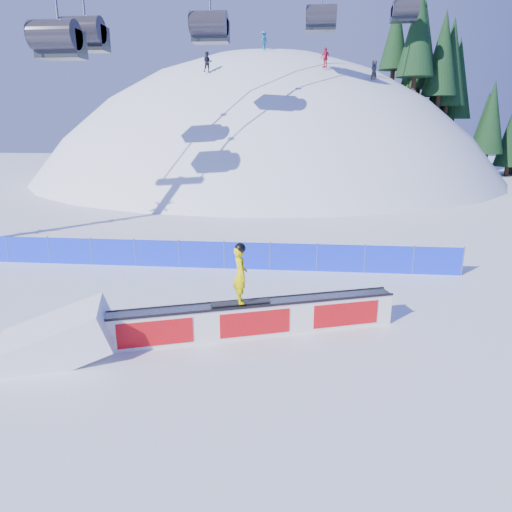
# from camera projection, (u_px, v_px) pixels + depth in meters

# --- Properties ---
(ground) EXTENTS (160.00, 160.00, 0.00)m
(ground) POSITION_uv_depth(u_px,v_px,m) (175.00, 307.00, 15.75)
(ground) COLOR white
(ground) RESTS_ON ground
(snow_hill) EXTENTS (64.00, 64.00, 64.00)m
(snow_hill) POSITION_uv_depth(u_px,v_px,m) (265.00, 311.00, 60.92)
(snow_hill) COLOR white
(snow_hill) RESTS_ON ground
(treeline) EXTENTS (24.97, 13.55, 18.82)m
(treeline) POSITION_uv_depth(u_px,v_px,m) (485.00, 98.00, 50.96)
(treeline) COLOR black
(treeline) RESTS_ON ground
(safety_fence) EXTENTS (22.05, 0.05, 1.30)m
(safety_fence) POSITION_uv_depth(u_px,v_px,m) (202.00, 255.00, 19.88)
(safety_fence) COLOR #122BF6
(safety_fence) RESTS_ON ground
(rail_box) EXTENTS (8.52, 3.42, 1.05)m
(rail_box) POSITION_uv_depth(u_px,v_px,m) (253.00, 319.00, 13.56)
(rail_box) COLOR white
(rail_box) RESTS_ON ground
(snow_ramp) EXTENTS (3.54, 2.82, 1.92)m
(snow_ramp) POSITION_uv_depth(u_px,v_px,m) (58.00, 355.00, 12.49)
(snow_ramp) COLOR white
(snow_ramp) RESTS_ON ground
(snowboarder) EXTENTS (1.75, 0.86, 1.82)m
(snowboarder) POSITION_uv_depth(u_px,v_px,m) (240.00, 274.00, 13.08)
(snowboarder) COLOR black
(snowboarder) RESTS_ON rail_box
(distant_skiers) EXTENTS (15.42, 7.87, 4.95)m
(distant_skiers) POSITION_uv_depth(u_px,v_px,m) (285.00, 55.00, 41.75)
(distant_skiers) COLOR black
(distant_skiers) RESTS_ON ground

